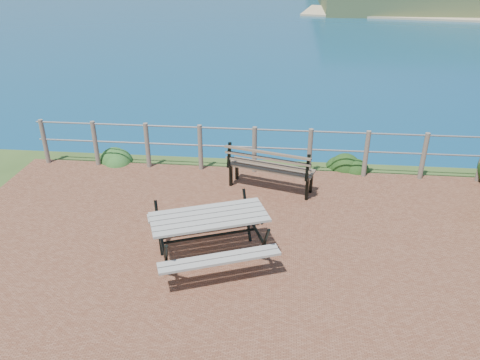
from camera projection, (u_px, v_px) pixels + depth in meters
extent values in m
cube|color=brown|center=(238.00, 267.00, 7.05)|extent=(10.00, 7.00, 0.12)
cylinder|color=#6B5B4C|center=(45.00, 141.00, 10.21)|extent=(0.10, 0.10, 1.00)
cylinder|color=#6B5B4C|center=(95.00, 143.00, 10.10)|extent=(0.10, 0.10, 1.00)
cylinder|color=#6B5B4C|center=(147.00, 145.00, 10.00)|extent=(0.10, 0.10, 1.00)
cylinder|color=#6B5B4C|center=(200.00, 147.00, 9.90)|extent=(0.10, 0.10, 1.00)
cylinder|color=#6B5B4C|center=(254.00, 150.00, 9.80)|extent=(0.10, 0.10, 1.00)
cylinder|color=#6B5B4C|center=(310.00, 152.00, 9.70)|extent=(0.10, 0.10, 1.00)
cylinder|color=#6B5B4C|center=(366.00, 154.00, 9.59)|extent=(0.10, 0.10, 1.00)
cylinder|color=#6B5B4C|center=(424.00, 156.00, 9.49)|extent=(0.10, 0.10, 1.00)
cylinder|color=slate|center=(255.00, 129.00, 9.60)|extent=(9.40, 0.04, 0.04)
cylinder|color=slate|center=(254.00, 147.00, 9.78)|extent=(9.40, 0.04, 0.04)
cube|color=#9E9A8E|center=(209.00, 217.00, 6.96)|extent=(1.87, 1.29, 0.04)
cube|color=#9E9A8E|center=(210.00, 233.00, 7.09)|extent=(1.70, 0.86, 0.04)
cube|color=#9E9A8E|center=(210.00, 233.00, 7.09)|extent=(1.70, 0.86, 0.04)
cylinder|color=black|center=(210.00, 236.00, 7.11)|extent=(1.40, 0.58, 0.04)
cube|color=brown|center=(271.00, 168.00, 9.09)|extent=(1.74, 0.88, 0.04)
cube|color=brown|center=(271.00, 154.00, 8.95)|extent=(1.66, 0.60, 0.38)
cube|color=black|center=(270.00, 178.00, 9.19)|extent=(0.07, 0.08, 0.46)
cube|color=black|center=(270.00, 178.00, 9.19)|extent=(0.07, 0.08, 0.46)
cube|color=black|center=(270.00, 178.00, 9.19)|extent=(0.07, 0.08, 0.46)
cube|color=black|center=(270.00, 178.00, 9.19)|extent=(0.07, 0.08, 0.46)
ellipsoid|color=#295620|center=(117.00, 160.00, 10.58)|extent=(0.80, 0.80, 0.56)
ellipsoid|color=#133A12|center=(346.00, 168.00, 10.21)|extent=(0.76, 0.76, 0.50)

